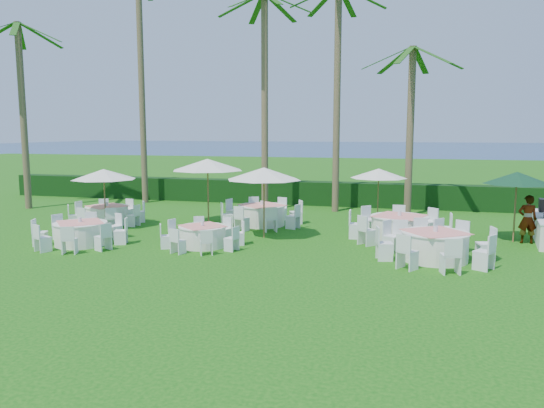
{
  "coord_description": "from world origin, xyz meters",
  "views": [
    {
      "loc": [
        5.56,
        -14.93,
        3.82
      ],
      "look_at": [
        0.92,
        2.61,
        1.3
      ],
      "focal_mm": 35.0,
      "sensor_mm": 36.0,
      "label": 1
    }
  ],
  "objects_px": {
    "umbrella_b": "(264,174)",
    "umbrella_a": "(104,174)",
    "banquet_table_c": "(435,245)",
    "umbrella_c": "(208,165)",
    "banquet_table_f": "(399,227)",
    "banquet_table_a": "(81,233)",
    "banquet_table_e": "(262,214)",
    "banquet_table_b": "(203,236)",
    "banquet_table_d": "(107,215)",
    "umbrella_green": "(517,178)",
    "staff_person": "(527,219)",
    "umbrella_d": "(379,173)"
  },
  "relations": [
    {
      "from": "umbrella_b",
      "to": "umbrella_a",
      "type": "bearing_deg",
      "value": 177.37
    },
    {
      "from": "banquet_table_c",
      "to": "umbrella_c",
      "type": "relative_size",
      "value": 1.18
    },
    {
      "from": "banquet_table_c",
      "to": "banquet_table_f",
      "type": "relative_size",
      "value": 0.99
    },
    {
      "from": "banquet_table_a",
      "to": "umbrella_a",
      "type": "distance_m",
      "value": 3.6
    },
    {
      "from": "banquet_table_e",
      "to": "banquet_table_a",
      "type": "bearing_deg",
      "value": -133.55
    },
    {
      "from": "banquet_table_b",
      "to": "umbrella_a",
      "type": "bearing_deg",
      "value": 156.07
    },
    {
      "from": "umbrella_a",
      "to": "umbrella_b",
      "type": "xyz_separation_m",
      "value": [
        6.6,
        -0.3,
        0.18
      ]
    },
    {
      "from": "banquet_table_e",
      "to": "umbrella_b",
      "type": "xyz_separation_m",
      "value": [
        0.77,
        -2.42,
        1.87
      ]
    },
    {
      "from": "umbrella_b",
      "to": "banquet_table_b",
      "type": "bearing_deg",
      "value": -129.25
    },
    {
      "from": "banquet_table_a",
      "to": "banquet_table_c",
      "type": "relative_size",
      "value": 0.87
    },
    {
      "from": "umbrella_b",
      "to": "banquet_table_c",
      "type": "bearing_deg",
      "value": -18.35
    },
    {
      "from": "banquet_table_d",
      "to": "umbrella_green",
      "type": "xyz_separation_m",
      "value": [
        15.51,
        0.48,
        1.82
      ]
    },
    {
      "from": "banquet_table_f",
      "to": "banquet_table_c",
      "type": "bearing_deg",
      "value": -67.98
    },
    {
      "from": "banquet_table_c",
      "to": "staff_person",
      "type": "height_order",
      "value": "staff_person"
    },
    {
      "from": "banquet_table_b",
      "to": "banquet_table_e",
      "type": "distance_m",
      "value": 4.42
    },
    {
      "from": "umbrella_c",
      "to": "banquet_table_f",
      "type": "bearing_deg",
      "value": -9.24
    },
    {
      "from": "banquet_table_b",
      "to": "umbrella_b",
      "type": "relative_size",
      "value": 1.02
    },
    {
      "from": "banquet_table_b",
      "to": "banquet_table_f",
      "type": "distance_m",
      "value": 6.84
    },
    {
      "from": "banquet_table_d",
      "to": "banquet_table_f",
      "type": "bearing_deg",
      "value": -1.19
    },
    {
      "from": "banquet_table_b",
      "to": "banquet_table_c",
      "type": "relative_size",
      "value": 0.79
    },
    {
      "from": "banquet_table_f",
      "to": "staff_person",
      "type": "bearing_deg",
      "value": 7.82
    },
    {
      "from": "staff_person",
      "to": "banquet_table_b",
      "type": "bearing_deg",
      "value": 14.99
    },
    {
      "from": "umbrella_a",
      "to": "banquet_table_a",
      "type": "bearing_deg",
      "value": -72.54
    },
    {
      "from": "banquet_table_d",
      "to": "umbrella_d",
      "type": "distance_m",
      "value": 11.29
    },
    {
      "from": "umbrella_c",
      "to": "banquet_table_a",
      "type": "bearing_deg",
      "value": -119.77
    },
    {
      "from": "banquet_table_d",
      "to": "banquet_table_b",
      "type": "bearing_deg",
      "value": -28.68
    },
    {
      "from": "banquet_table_f",
      "to": "umbrella_green",
      "type": "distance_m",
      "value": 4.28
    },
    {
      "from": "umbrella_c",
      "to": "staff_person",
      "type": "relative_size",
      "value": 1.76
    },
    {
      "from": "staff_person",
      "to": "banquet_table_e",
      "type": "bearing_deg",
      "value": -8.67
    },
    {
      "from": "banquet_table_d",
      "to": "banquet_table_e",
      "type": "height_order",
      "value": "banquet_table_e"
    },
    {
      "from": "banquet_table_d",
      "to": "umbrella_d",
      "type": "bearing_deg",
      "value": 16.32
    },
    {
      "from": "umbrella_green",
      "to": "umbrella_a",
      "type": "bearing_deg",
      "value": -175.45
    },
    {
      "from": "banquet_table_a",
      "to": "umbrella_b",
      "type": "bearing_deg",
      "value": 25.67
    },
    {
      "from": "banquet_table_e",
      "to": "umbrella_a",
      "type": "bearing_deg",
      "value": -160.04
    },
    {
      "from": "umbrella_d",
      "to": "umbrella_green",
      "type": "relative_size",
      "value": 0.95
    },
    {
      "from": "banquet_table_f",
      "to": "umbrella_c",
      "type": "relative_size",
      "value": 1.19
    },
    {
      "from": "banquet_table_b",
      "to": "umbrella_green",
      "type": "bearing_deg",
      "value": 18.78
    },
    {
      "from": "banquet_table_a",
      "to": "banquet_table_f",
      "type": "xyz_separation_m",
      "value": [
        10.35,
        3.5,
        0.05
      ]
    },
    {
      "from": "staff_person",
      "to": "banquet_table_a",
      "type": "bearing_deg",
      "value": 13.21
    },
    {
      "from": "banquet_table_a",
      "to": "banquet_table_c",
      "type": "xyz_separation_m",
      "value": [
        11.45,
        0.79,
        0.05
      ]
    },
    {
      "from": "banquet_table_a",
      "to": "umbrella_a",
      "type": "bearing_deg",
      "value": 107.46
    },
    {
      "from": "banquet_table_a",
      "to": "umbrella_d",
      "type": "bearing_deg",
      "value": 36.25
    },
    {
      "from": "banquet_table_c",
      "to": "staff_person",
      "type": "distance_m",
      "value": 4.55
    },
    {
      "from": "banquet_table_c",
      "to": "banquet_table_d",
      "type": "bearing_deg",
      "value": 166.99
    },
    {
      "from": "banquet_table_c",
      "to": "banquet_table_e",
      "type": "height_order",
      "value": "banquet_table_c"
    },
    {
      "from": "banquet_table_c",
      "to": "staff_person",
      "type": "xyz_separation_m",
      "value": [
        3.12,
        3.29,
        0.38
      ]
    },
    {
      "from": "umbrella_green",
      "to": "staff_person",
      "type": "height_order",
      "value": "umbrella_green"
    },
    {
      "from": "banquet_table_a",
      "to": "banquet_table_b",
      "type": "relative_size",
      "value": 1.1
    },
    {
      "from": "banquet_table_b",
      "to": "umbrella_green",
      "type": "height_order",
      "value": "umbrella_green"
    },
    {
      "from": "banquet_table_b",
      "to": "banquet_table_f",
      "type": "height_order",
      "value": "banquet_table_f"
    }
  ]
}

